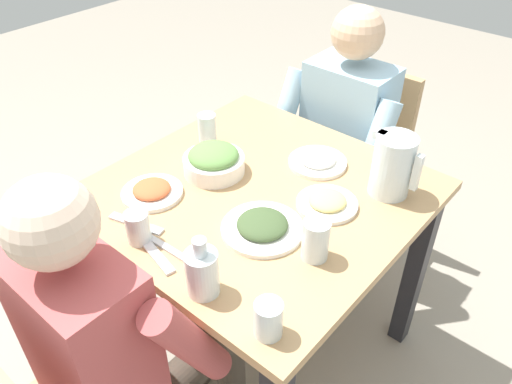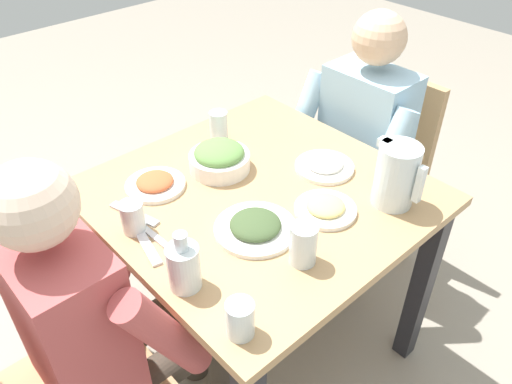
# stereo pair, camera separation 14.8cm
# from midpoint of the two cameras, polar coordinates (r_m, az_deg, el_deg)

# --- Properties ---
(ground_plane) EXTENTS (8.00, 8.00, 0.00)m
(ground_plane) POSITION_cam_midpoint_polar(r_m,az_deg,el_deg) (2.08, 2.37, -16.77)
(ground_plane) COLOR gray
(dining_table) EXTENTS (0.91, 0.91, 0.76)m
(dining_table) POSITION_cam_midpoint_polar(r_m,az_deg,el_deg) (1.61, 2.93, -3.58)
(dining_table) COLOR tan
(dining_table) RESTS_ON ground_plane
(chair_far) EXTENTS (0.40, 0.40, 0.85)m
(chair_far) POSITION_cam_midpoint_polar(r_m,az_deg,el_deg) (2.22, 15.18, 3.02)
(chair_far) COLOR tan
(chair_far) RESTS_ON ground_plane
(diner_near) EXTENTS (0.48, 0.53, 1.15)m
(diner_near) POSITION_cam_midpoint_polar(r_m,az_deg,el_deg) (1.39, -13.20, -13.87)
(diner_near) COLOR #B24C4C
(diner_near) RESTS_ON ground_plane
(diner_far) EXTENTS (0.48, 0.53, 1.15)m
(diner_far) POSITION_cam_midpoint_polar(r_m,az_deg,el_deg) (2.00, 12.49, 4.27)
(diner_far) COLOR #9EC6E0
(diner_far) RESTS_ON ground_plane
(water_pitcher) EXTENTS (0.16, 0.12, 0.19)m
(water_pitcher) POSITION_cam_midpoint_polar(r_m,az_deg,el_deg) (1.51, 18.26, 1.70)
(water_pitcher) COLOR silver
(water_pitcher) RESTS_ON dining_table
(salad_bowl) EXTENTS (0.19, 0.19, 0.09)m
(salad_bowl) POSITION_cam_midpoint_polar(r_m,az_deg,el_deg) (1.60, -1.50, 3.75)
(salad_bowl) COLOR white
(salad_bowl) RESTS_ON dining_table
(plate_rice_curry) EXTENTS (0.18, 0.18, 0.04)m
(plate_rice_curry) POSITION_cam_midpoint_polar(r_m,az_deg,el_deg) (1.55, -8.62, 0.87)
(plate_rice_curry) COLOR white
(plate_rice_curry) RESTS_ON dining_table
(plate_fries) EXTENTS (0.18, 0.18, 0.04)m
(plate_fries) POSITION_cam_midpoint_polar(r_m,az_deg,el_deg) (1.47, 10.71, -1.87)
(plate_fries) COLOR white
(plate_fries) RESTS_ON dining_table
(plate_dolmas) EXTENTS (0.23, 0.23, 0.04)m
(plate_dolmas) POSITION_cam_midpoint_polar(r_m,az_deg,el_deg) (1.38, 3.01, -4.03)
(plate_dolmas) COLOR white
(plate_dolmas) RESTS_ON dining_table
(plate_yoghurt) EXTENTS (0.19, 0.19, 0.04)m
(plate_yoghurt) POSITION_cam_midpoint_polar(r_m,az_deg,el_deg) (1.64, 10.30, 2.93)
(plate_yoghurt) COLOR white
(plate_yoghurt) RESTS_ON dining_table
(water_glass_by_pitcher) EXTENTS (0.06, 0.06, 0.11)m
(water_glass_by_pitcher) POSITION_cam_midpoint_polar(r_m,az_deg,el_deg) (1.74, -1.76, 7.26)
(water_glass_by_pitcher) COLOR silver
(water_glass_by_pitcher) RESTS_ON dining_table
(water_glass_far_right) EXTENTS (0.07, 0.07, 0.09)m
(water_glass_far_right) POSITION_cam_midpoint_polar(r_m,az_deg,el_deg) (1.39, -10.75, -2.94)
(water_glass_far_right) COLOR silver
(water_glass_far_right) RESTS_ON dining_table
(water_glass_far_left) EXTENTS (0.06, 0.06, 0.09)m
(water_glass_far_left) POSITION_cam_midpoint_polar(r_m,az_deg,el_deg) (1.13, 2.08, -14.26)
(water_glass_far_left) COLOR silver
(water_glass_far_left) RESTS_ON dining_table
(water_glass_center) EXTENTS (0.07, 0.07, 0.11)m
(water_glass_center) POSITION_cam_midpoint_polar(r_m,az_deg,el_deg) (1.28, 8.67, -5.97)
(water_glass_center) COLOR silver
(water_glass_center) RESTS_ON dining_table
(oil_carafe) EXTENTS (0.08, 0.08, 0.16)m
(oil_carafe) POSITION_cam_midpoint_polar(r_m,az_deg,el_deg) (1.21, -4.62, -8.72)
(oil_carafe) COLOR silver
(oil_carafe) RESTS_ON dining_table
(fork_near) EXTENTS (0.17, 0.06, 0.01)m
(fork_near) POSITION_cam_midpoint_polar(r_m,az_deg,el_deg) (1.36, -9.19, -6.01)
(fork_near) COLOR silver
(fork_near) RESTS_ON dining_table
(knife_near) EXTENTS (0.19, 0.03, 0.01)m
(knife_near) POSITION_cam_midpoint_polar(r_m,az_deg,el_deg) (1.39, -8.49, -4.99)
(knife_near) COLOR silver
(knife_near) RESTS_ON dining_table
(fork_far) EXTENTS (0.17, 0.07, 0.01)m
(fork_far) POSITION_cam_midpoint_polar(r_m,az_deg,el_deg) (1.46, -10.76, -2.56)
(fork_far) COLOR silver
(fork_far) RESTS_ON dining_table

